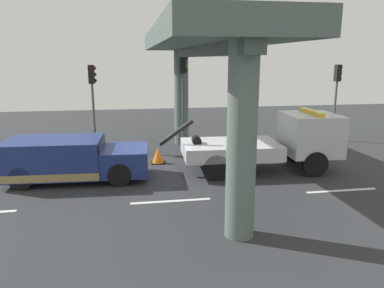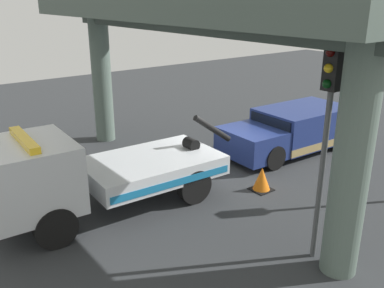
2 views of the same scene
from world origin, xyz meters
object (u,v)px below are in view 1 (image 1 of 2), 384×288
(traffic_light_mid, at_px, (337,86))
(traffic_light_near, at_px, (93,89))
(traffic_light_far, at_px, (183,81))
(traffic_cone_orange, at_px, (158,155))
(tow_truck_white, at_px, (277,141))
(towed_van_green, at_px, (71,160))

(traffic_light_mid, bearing_deg, traffic_light_near, -180.00)
(traffic_light_far, relative_size, traffic_cone_orange, 6.52)
(tow_truck_white, relative_size, traffic_cone_orange, 10.17)
(traffic_light_far, bearing_deg, traffic_light_mid, 0.00)
(traffic_light_far, distance_m, traffic_cone_orange, 4.61)
(tow_truck_white, distance_m, towed_van_green, 8.16)
(towed_van_green, height_order, traffic_light_mid, traffic_light_mid)
(tow_truck_white, relative_size, towed_van_green, 1.38)
(tow_truck_white, xyz_separation_m, towed_van_green, (-8.15, 0.04, -0.42))
(tow_truck_white, bearing_deg, traffic_light_mid, 42.22)
(towed_van_green, bearing_deg, traffic_cone_orange, 27.01)
(traffic_light_near, bearing_deg, traffic_light_far, 0.00)
(traffic_light_far, xyz_separation_m, traffic_light_mid, (8.50, 0.00, -0.34))
(traffic_cone_orange, bearing_deg, tow_truck_white, -20.57)
(tow_truck_white, distance_m, traffic_cone_orange, 5.13)
(towed_van_green, distance_m, traffic_light_near, 5.35)
(tow_truck_white, bearing_deg, traffic_cone_orange, 159.43)
(traffic_light_far, xyz_separation_m, traffic_cone_orange, (-1.58, -3.07, -3.05))
(traffic_light_near, relative_size, traffic_light_mid, 1.00)
(towed_van_green, xyz_separation_m, traffic_light_far, (4.99, 4.81, 2.62))
(towed_van_green, xyz_separation_m, traffic_light_mid, (13.49, 4.81, 2.28))
(towed_van_green, distance_m, traffic_cone_orange, 3.85)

